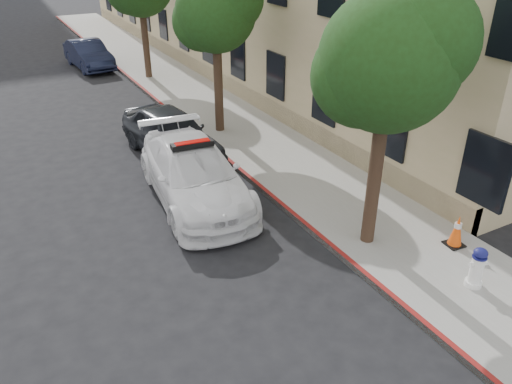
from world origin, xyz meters
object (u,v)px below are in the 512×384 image
object	(u,v)px
parked_car_mid	(171,133)
fire_hydrant	(477,268)
traffic_cone	(457,231)
parked_car_far	(89,55)
police_car	(194,174)

from	to	relation	value
parked_car_mid	fire_hydrant	distance (m)	9.78
traffic_cone	parked_car_far	bearing A→B (deg)	99.78
police_car	parked_car_mid	xyz separation A→B (m)	(0.48, 3.06, -0.01)
parked_car_far	fire_hydrant	xyz separation A→B (m)	(2.77, -21.93, -0.11)
fire_hydrant	traffic_cone	distance (m)	1.44
police_car	fire_hydrant	bearing A→B (deg)	-55.51
fire_hydrant	traffic_cone	size ratio (longest dim) A/B	1.17
traffic_cone	fire_hydrant	bearing A→B (deg)	-123.70
parked_car_far	traffic_cone	xyz separation A→B (m)	(3.57, -20.73, -0.17)
parked_car_far	fire_hydrant	size ratio (longest dim) A/B	4.78
parked_car_far	fire_hydrant	world-z (taller)	parked_car_far
parked_car_mid	parked_car_far	bearing A→B (deg)	81.78
fire_hydrant	police_car	bearing A→B (deg)	135.59
police_car	traffic_cone	size ratio (longest dim) A/B	7.23
police_car	traffic_cone	distance (m)	6.60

